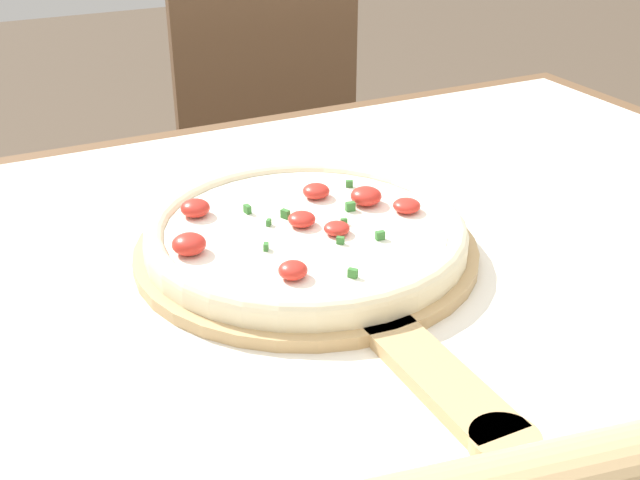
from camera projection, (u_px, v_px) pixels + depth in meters
The scene contains 5 objects.
dining_table at pixel (286, 379), 0.78m from camera, with size 1.42×0.94×0.74m.
towel_cloth at pixel (283, 289), 0.73m from camera, with size 1.34×0.86×0.00m.
pizza_peel at pixel (315, 258), 0.77m from camera, with size 0.33×0.50×0.01m.
pizza at pixel (306, 232), 0.78m from camera, with size 0.31×0.31×0.04m.
chair_right at pixel (281, 168), 1.63m from camera, with size 0.44×0.44×0.87m.
Camera 1 is at (-0.25, -0.58, 1.12)m, focal length 45.00 mm.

